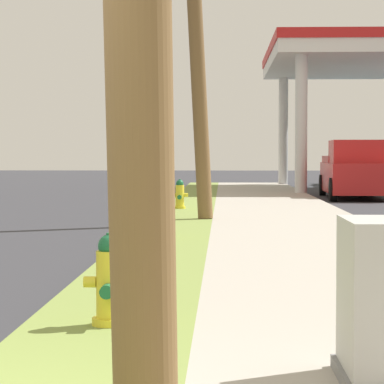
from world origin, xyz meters
The scene contains 5 objects.
fire_hydrant_nearest centered at (0.72, 3.23, 0.45)m, with size 0.42×0.38×0.74m.
fire_hydrant_second centered at (0.59, 10.82, 0.45)m, with size 0.42×0.38×0.74m.
fire_hydrant_third centered at (0.52, 18.76, 0.45)m, with size 0.42×0.37×0.74m.
car_teal_by_far_pump centered at (7.85, 40.09, 0.72)m, with size 2.14×4.59×1.57m.
truck_red_at_forecourt centered at (6.14, 26.63, 0.91)m, with size 2.29×5.46×1.97m.
Camera 1 is at (1.63, -3.88, 1.49)m, focal length 83.52 mm.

